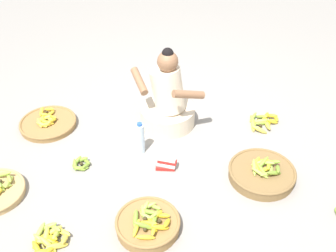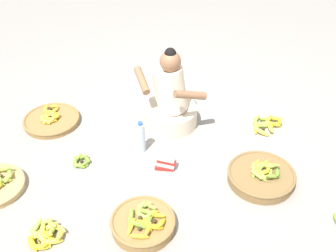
# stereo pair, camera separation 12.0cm
# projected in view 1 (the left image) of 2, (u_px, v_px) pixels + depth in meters

# --- Properties ---
(ground_plane) EXTENTS (10.00, 10.00, 0.00)m
(ground_plane) POSITION_uv_depth(u_px,v_px,m) (171.00, 143.00, 3.71)
(ground_plane) COLOR gray
(vendor_woman_front) EXTENTS (0.73, 0.55, 0.80)m
(vendor_woman_front) POSITION_uv_depth(u_px,v_px,m) (168.00, 101.00, 3.79)
(vendor_woman_front) COLOR beige
(vendor_woman_front) RESTS_ON ground
(banana_basket_mid_right) EXTENTS (0.55, 0.55, 0.17)m
(banana_basket_mid_right) POSITION_uv_depth(u_px,v_px,m) (262.00, 173.00, 3.32)
(banana_basket_mid_right) COLOR brown
(banana_basket_mid_right) RESTS_ON ground
(banana_basket_front_right) EXTENTS (0.54, 0.54, 0.12)m
(banana_basket_front_right) POSITION_uv_depth(u_px,v_px,m) (48.00, 123.00, 3.89)
(banana_basket_front_right) COLOR olive
(banana_basket_front_right) RESTS_ON ground
(banana_basket_back_right) EXTENTS (0.47, 0.47, 0.16)m
(banana_basket_back_right) POSITION_uv_depth(u_px,v_px,m) (148.00, 224.00, 2.90)
(banana_basket_back_right) COLOR olive
(banana_basket_back_right) RESTS_ON ground
(loose_bananas_back_center) EXTENTS (0.28, 0.30, 0.10)m
(loose_bananas_back_center) POSITION_uv_depth(u_px,v_px,m) (50.00, 239.00, 2.83)
(loose_bananas_back_center) COLOR yellow
(loose_bananas_back_center) RESTS_ON ground
(loose_bananas_back_left) EXTENTS (0.18, 0.18, 0.07)m
(loose_bananas_back_left) POSITION_uv_depth(u_px,v_px,m) (81.00, 164.00, 3.44)
(loose_bananas_back_left) COLOR olive
(loose_bananas_back_left) RESTS_ON ground
(loose_bananas_near_bicycle) EXTENTS (0.30, 0.32, 0.09)m
(loose_bananas_near_bicycle) POSITION_uv_depth(u_px,v_px,m) (263.00, 121.00, 3.92)
(loose_bananas_near_bicycle) COLOR gold
(loose_bananas_near_bicycle) RESTS_ON ground
(water_bottle) EXTENTS (0.08, 0.08, 0.31)m
(water_bottle) POSITION_uv_depth(u_px,v_px,m) (140.00, 138.00, 3.53)
(water_bottle) COLOR silver
(water_bottle) RESTS_ON ground
(packet_carton_stack) EXTENTS (0.17, 0.08, 0.12)m
(packet_carton_stack) POSITION_uv_depth(u_px,v_px,m) (166.00, 163.00, 3.40)
(packet_carton_stack) COLOR red
(packet_carton_stack) RESTS_ON ground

